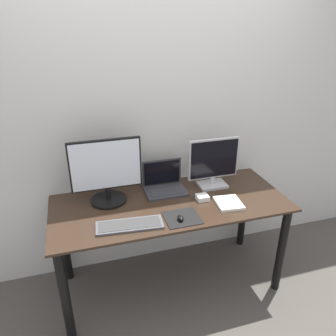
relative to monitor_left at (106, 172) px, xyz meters
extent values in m
plane|color=#4C4742|center=(0.43, -0.51, -1.00)|extent=(12.00, 12.00, 0.00)
cube|color=silver|center=(0.43, 0.27, 0.25)|extent=(7.00, 0.05, 2.50)
cube|color=#332319|center=(0.43, -0.15, -0.24)|extent=(1.72, 0.72, 0.02)
cylinder|color=black|center=(-0.37, -0.45, -0.63)|extent=(0.06, 0.06, 0.75)
cylinder|color=black|center=(1.23, -0.45, -0.63)|extent=(0.06, 0.06, 0.75)
cylinder|color=black|center=(-0.37, 0.15, -0.63)|extent=(0.06, 0.06, 0.75)
cylinder|color=black|center=(1.23, 0.15, -0.63)|extent=(0.06, 0.06, 0.75)
cylinder|color=black|center=(0.00, 0.00, -0.22)|extent=(0.26, 0.26, 0.02)
cylinder|color=black|center=(0.00, 0.00, -0.17)|extent=(0.04, 0.04, 0.10)
cube|color=black|center=(0.00, 0.00, 0.06)|extent=(0.51, 0.02, 0.37)
cube|color=silver|center=(0.00, -0.01, 0.06)|extent=(0.48, 0.01, 0.35)
cube|color=#B2B2B7|center=(0.82, 0.00, -0.22)|extent=(0.22, 0.16, 0.02)
cylinder|color=#B2B2B7|center=(0.82, 0.00, -0.18)|extent=(0.04, 0.04, 0.07)
cube|color=#B2B2B7|center=(0.82, 0.00, 0.00)|extent=(0.41, 0.02, 0.32)
cube|color=black|center=(0.82, -0.01, 0.00)|extent=(0.38, 0.01, 0.30)
cube|color=#333338|center=(0.44, 0.00, -0.23)|extent=(0.31, 0.22, 0.02)
cube|color=#2D2D33|center=(0.44, -0.02, -0.22)|extent=(0.26, 0.12, 0.00)
cube|color=#333338|center=(0.44, 0.11, -0.11)|extent=(0.31, 0.01, 0.21)
cube|color=black|center=(0.44, 0.10, -0.11)|extent=(0.28, 0.00, 0.19)
cube|color=#4C4C51|center=(0.09, -0.36, -0.23)|extent=(0.44, 0.19, 0.02)
cube|color=#383838|center=(0.09, -0.36, -0.22)|extent=(0.41, 0.16, 0.00)
cube|color=black|center=(0.44, -0.37, -0.23)|extent=(0.24, 0.21, 0.00)
ellipsoid|color=black|center=(0.42, -0.40, -0.21)|extent=(0.04, 0.06, 0.03)
cube|color=silver|center=(0.82, -0.30, -0.22)|extent=(0.20, 0.22, 0.02)
cube|color=white|center=(0.82, -0.30, -0.22)|extent=(0.19, 0.21, 0.02)
cube|color=white|center=(0.67, -0.19, -0.22)|extent=(0.09, 0.08, 0.04)
camera|label=1|loc=(-0.18, -2.12, 1.00)|focal=35.00mm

